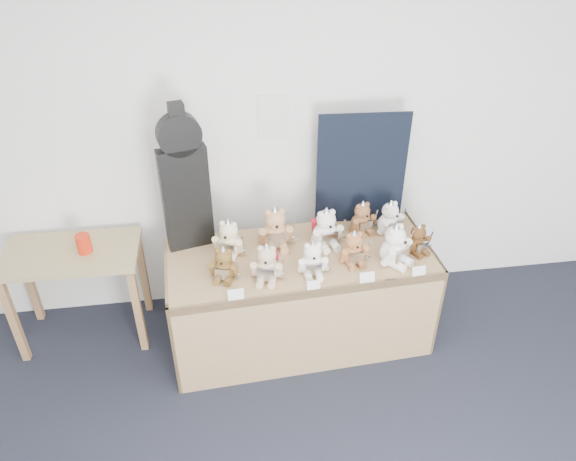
{
  "coord_description": "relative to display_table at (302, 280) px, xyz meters",
  "views": [
    {
      "loc": [
        -0.28,
        -0.97,
        2.97
      ],
      "look_at": [
        0.12,
        1.85,
        1.01
      ],
      "focal_mm": 35.0,
      "sensor_mm": 36.0,
      "label": 1
    }
  ],
  "objects": [
    {
      "name": "display_table",
      "position": [
        0.0,
        0.0,
        0.0
      ],
      "size": [
        1.81,
        0.84,
        0.74
      ],
      "rotation": [
        0.0,
        0.0,
        0.06
      ],
      "color": "olive",
      "rests_on": "floor"
    },
    {
      "name": "teddy_back_centre_left",
      "position": [
        -0.15,
        0.21,
        0.29
      ],
      "size": [
        0.27,
        0.21,
        0.32
      ],
      "rotation": [
        0.0,
        0.0,
        0.04
      ],
      "color": "tan",
      "rests_on": "display_table"
    },
    {
      "name": "teddy_front_centre",
      "position": [
        0.04,
        -0.12,
        0.26
      ],
      "size": [
        0.21,
        0.17,
        0.26
      ],
      "rotation": [
        0.0,
        0.0,
        -0.02
      ],
      "color": "white",
      "rests_on": "display_table"
    },
    {
      "name": "teddy_front_end",
      "position": [
        0.77,
        0.0,
        0.25
      ],
      "size": [
        0.19,
        0.18,
        0.23
      ],
      "rotation": [
        0.0,
        0.0,
        0.35
      ],
      "color": "#56371D",
      "rests_on": "display_table"
    },
    {
      "name": "teddy_back_right",
      "position": [
        0.46,
        0.29,
        0.26
      ],
      "size": [
        0.21,
        0.2,
        0.26
      ],
      "rotation": [
        0.0,
        0.0,
        0.31
      ],
      "color": "brown",
      "rests_on": "display_table"
    },
    {
      "name": "side_table",
      "position": [
        -1.52,
        0.32,
        0.04
      ],
      "size": [
        0.9,
        0.51,
        0.74
      ],
      "rotation": [
        0.0,
        0.0,
        -0.02
      ],
      "color": "#93764F",
      "rests_on": "floor"
    },
    {
      "name": "entry_card_b",
      "position": [
        0.02,
        -0.28,
        0.19
      ],
      "size": [
        0.08,
        0.02,
        0.06
      ],
      "primitive_type": "cube",
      "rotation": [
        -0.24,
        0.0,
        0.06
      ],
      "color": "silver",
      "rests_on": "display_table"
    },
    {
      "name": "entry_card_a",
      "position": [
        -0.45,
        -0.31,
        0.2
      ],
      "size": [
        0.1,
        0.03,
        0.07
      ],
      "primitive_type": "cube",
      "rotation": [
        -0.24,
        0.0,
        0.06
      ],
      "color": "silver",
      "rests_on": "display_table"
    },
    {
      "name": "teddy_back_centre_right",
      "position": [
        0.18,
        0.17,
        0.28
      ],
      "size": [
        0.26,
        0.23,
        0.31
      ],
      "rotation": [
        0.0,
        0.0,
        0.21
      ],
      "color": "white",
      "rests_on": "display_table"
    },
    {
      "name": "teddy_back_end",
      "position": [
        0.65,
        0.25,
        0.27
      ],
      "size": [
        0.23,
        0.22,
        0.27
      ],
      "rotation": [
        0.0,
        0.0,
        0.49
      ],
      "color": "white",
      "rests_on": "display_table"
    },
    {
      "name": "teddy_front_left",
      "position": [
        -0.25,
        -0.14,
        0.27
      ],
      "size": [
        0.23,
        0.21,
        0.28
      ],
      "rotation": [
        0.0,
        0.0,
        -0.21
      ],
      "color": "#C9AE8D",
      "rests_on": "display_table"
    },
    {
      "name": "red_cup",
      "position": [
        -1.41,
        0.3,
        0.23
      ],
      "size": [
        0.1,
        0.1,
        0.13
      ],
      "primitive_type": "cylinder",
      "color": "red",
      "rests_on": "side_table"
    },
    {
      "name": "room_shell",
      "position": [
        -0.1,
        0.62,
        0.91
      ],
      "size": [
        6.0,
        6.0,
        6.0
      ],
      "color": "silver",
      "rests_on": "floor"
    },
    {
      "name": "teddy_back_left",
      "position": [
        -0.46,
        0.15,
        0.27
      ],
      "size": [
        0.23,
        0.22,
        0.29
      ],
      "rotation": [
        0.0,
        0.0,
        -0.36
      ],
      "color": "beige",
      "rests_on": "display_table"
    },
    {
      "name": "teddy_front_far_right",
      "position": [
        0.58,
        -0.09,
        0.28
      ],
      "size": [
        0.26,
        0.26,
        0.31
      ],
      "rotation": [
        0.0,
        0.0,
        0.64
      ],
      "color": "white",
      "rests_on": "display_table"
    },
    {
      "name": "navy_board",
      "position": [
        0.47,
        0.43,
        0.57
      ],
      "size": [
        0.61,
        0.06,
        0.82
      ],
      "primitive_type": "cube",
      "rotation": [
        0.0,
        0.0,
        -0.06
      ],
      "color": "black",
      "rests_on": "display_table"
    },
    {
      "name": "teddy_front_right",
      "position": [
        0.32,
        -0.05,
        0.26
      ],
      "size": [
        0.22,
        0.18,
        0.26
      ],
      "rotation": [
        0.0,
        0.0,
        0.15
      ],
      "color": "#A3673E",
      "rests_on": "display_table"
    },
    {
      "name": "entry_card_c",
      "position": [
        0.36,
        -0.26,
        0.2
      ],
      "size": [
        0.1,
        0.03,
        0.07
      ],
      "primitive_type": "cube",
      "rotation": [
        -0.24,
        0.0,
        0.06
      ],
      "color": "silver",
      "rests_on": "display_table"
    },
    {
      "name": "entry_card_d",
      "position": [
        0.7,
        -0.24,
        0.19
      ],
      "size": [
        0.09,
        0.02,
        0.06
      ],
      "primitive_type": "cube",
      "rotation": [
        -0.24,
        0.0,
        0.06
      ],
      "color": "silver",
      "rests_on": "display_table"
    },
    {
      "name": "guitar_case",
      "position": [
        -0.71,
        0.3,
        0.65
      ],
      "size": [
        0.32,
        0.16,
        1.01
      ],
      "rotation": [
        0.0,
        0.0,
        0.24
      ],
      "color": "black",
      "rests_on": "display_table"
    },
    {
      "name": "teddy_front_far_left",
      "position": [
        -0.51,
        -0.09,
        0.26
      ],
      "size": [
        0.2,
        0.19,
        0.25
      ],
      "rotation": [
        0.0,
        0.0,
        -0.28
      ],
      "color": "brown",
      "rests_on": "display_table"
    }
  ]
}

